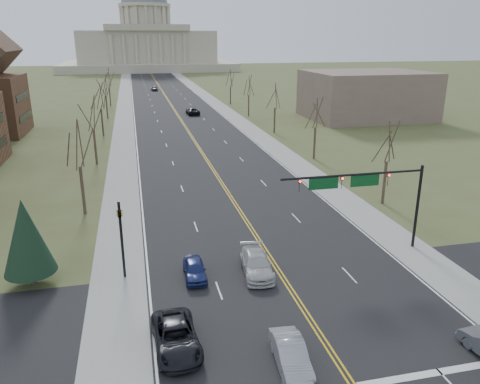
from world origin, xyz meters
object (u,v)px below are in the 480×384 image
signal_left (121,231)px  car_far_sb (154,88)px  car_sb_outer_lead (176,337)px  car_sb_inner_second (257,264)px  car_sb_inner_lead (291,355)px  car_sb_outer_second (195,269)px  signal_mast (364,187)px  car_far_nb (193,111)px

signal_left → car_far_sb: signal_left is taller
signal_left → car_sb_outer_lead: 10.21m
car_sb_inner_second → car_far_sb: size_ratio=1.09×
signal_left → car_sb_outer_lead: signal_left is taller
car_sb_inner_lead → car_sb_outer_lead: (-5.90, 2.98, 0.01)m
car_sb_inner_second → car_sb_outer_lead: bearing=-126.0°
car_sb_outer_second → car_far_sb: bearing=89.6°
car_sb_outer_second → car_sb_outer_lead: bearing=-103.6°
signal_mast → car_far_sb: signal_mast is taller
car_sb_outer_lead → car_far_sb: size_ratio=1.12×
car_sb_outer_lead → car_far_sb: 138.00m
signal_mast → car_sb_inner_lead: signal_mast is taller
car_sb_outer_lead → car_sb_inner_second: car_sb_inner_second is taller
car_sb_inner_second → car_far_nb: 77.42m
signal_left → car_sb_inner_second: size_ratio=1.14×
car_far_nb → car_sb_outer_second: bearing=80.5°
signal_mast → car_far_nb: 75.89m
car_sb_outer_second → car_far_sb: 129.86m
signal_left → car_sb_outer_lead: bearing=-72.5°
car_far_nb → car_far_sb: size_ratio=1.19×
car_sb_outer_lead → car_sb_outer_second: bearing=72.2°
car_sb_inner_lead → car_sb_inner_second: (0.92, 10.67, 0.03)m
car_sb_inner_lead → car_sb_outer_second: bearing=112.9°
car_far_nb → car_far_sb: car_far_sb is taller
signal_left → car_far_sb: size_ratio=1.25×
car_sb_inner_lead → car_sb_outer_second: size_ratio=1.15×
car_sb_inner_lead → car_far_nb: size_ratio=0.78×
car_sb_inner_second → signal_mast: bearing=15.6°
signal_left → car_sb_inner_second: bearing=-9.5°
signal_left → car_far_nb: signal_left is taller
car_sb_inner_lead → signal_mast: bearing=54.7°
car_sb_inner_second → car_far_nb: car_far_nb is taller
signal_left → car_far_sb: bearing=86.0°
car_sb_outer_lead → car_far_sb: (6.05, 137.87, 0.07)m
signal_left → car_far_nb: size_ratio=1.05×
car_far_sb → car_sb_outer_second: bearing=-94.7°
car_sb_outer_second → car_far_nb: (9.85, 76.87, 0.13)m
signal_left → car_sb_inner_lead: bearing=-54.3°
car_sb_inner_second → car_far_sb: bearing=95.9°
signal_left → car_sb_outer_lead: size_ratio=1.11×
car_sb_inner_lead → car_far_nb: bearing=90.2°
signal_left → car_sb_outer_second: (5.09, -1.25, -3.04)m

